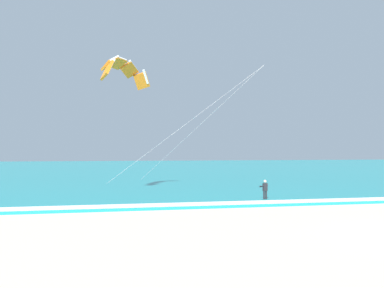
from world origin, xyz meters
The scene contains 5 objects.
sea centered at (0.00, 70.81, 0.10)m, with size 200.00×120.00×0.20m, color teal.
surf_foam centered at (0.00, 11.81, 0.22)m, with size 200.00×1.61×0.04m, color white.
surfboard centered at (-2.08, 13.59, 0.03)m, with size 0.76×1.46×0.09m.
kitesurfer centered at (-2.08, 13.61, 0.94)m, with size 0.60×0.60×1.69m.
kite_primary centered at (-12.69, 21.08, 11.26)m, with size 12.66×9.75×11.16m.
Camera 1 is at (-14.03, -15.99, 3.97)m, focal length 38.05 mm.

